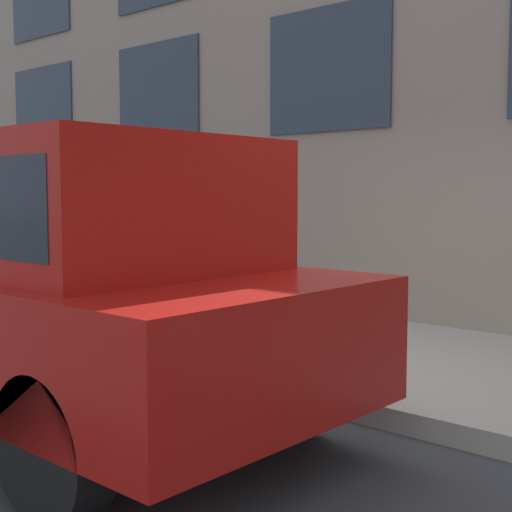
% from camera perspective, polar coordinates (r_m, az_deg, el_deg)
% --- Properties ---
extents(ground_plane, '(80.00, 80.00, 0.00)m').
position_cam_1_polar(ground_plane, '(5.68, 0.43, -11.38)').
color(ground_plane, '#38383A').
extents(sidewalk, '(2.99, 60.00, 0.16)m').
position_cam_1_polar(sidewalk, '(6.82, 8.82, -7.95)').
color(sidewalk, '#A8A093').
rests_on(sidewalk, ground_plane).
extents(fire_hydrant, '(0.35, 0.46, 0.82)m').
position_cam_1_polar(fire_hydrant, '(6.45, 0.56, -4.08)').
color(fire_hydrant, gold).
rests_on(fire_hydrant, sidewalk).
extents(person, '(0.26, 0.17, 1.07)m').
position_cam_1_polar(person, '(6.97, -0.51, -1.56)').
color(person, '#726651').
rests_on(person, sidewalk).
extents(parked_truck_red_near, '(2.00, 4.53, 1.94)m').
position_cam_1_polar(parked_truck_red_near, '(5.15, -15.88, -0.77)').
color(parked_truck_red_near, black).
rests_on(parked_truck_red_near, ground_plane).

